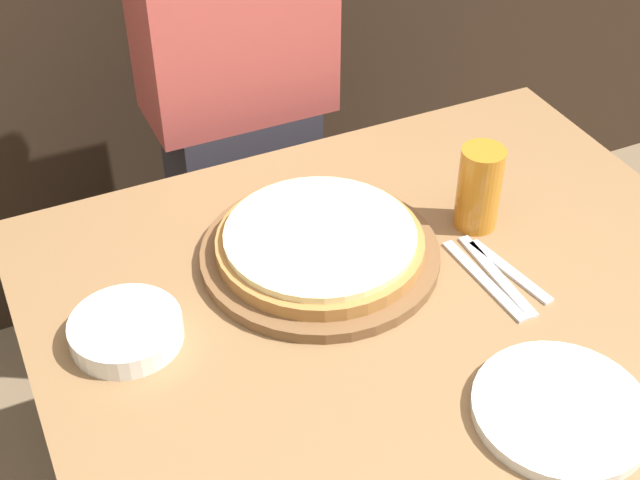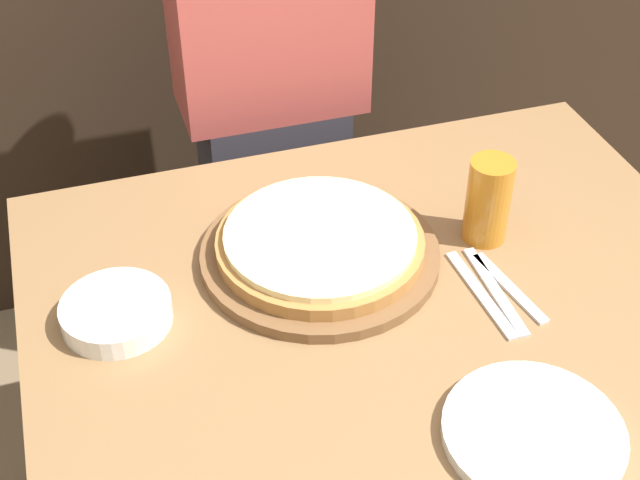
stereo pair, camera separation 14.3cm
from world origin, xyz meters
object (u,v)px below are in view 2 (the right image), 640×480
Objects in this scene: beer_glass at (489,197)px; diner_person at (272,131)px; dinner_knife at (495,291)px; pizza_on_board at (320,247)px; dinner_plate at (533,433)px; side_bowl at (116,312)px; fork at (481,294)px; spoon at (510,287)px.

diner_person reaches higher than beer_glass.
dinner_knife is at bearing -107.84° from beer_glass.
dinner_knife is at bearing -33.67° from pizza_on_board.
dinner_plate is 0.63m from side_bowl.
fork is (0.21, -0.16, -0.02)m from pizza_on_board.
beer_glass is 0.11× the size of diner_person.
fork is (0.55, -0.11, -0.02)m from side_bowl.
beer_glass is at bearing 73.19° from dinner_plate.
dinner_plate is 1.36× the size of spoon.
fork is 0.02m from dinner_knife.
beer_glass is 0.62m from side_bowl.
pizza_on_board is 0.34m from side_bowl.
spoon is at bearing -73.80° from diner_person.
dinner_knife is at bearing -180.00° from spoon.
diner_person is at bearing 102.34° from fork.
side_bowl is 0.80× the size of dinner_knife.
fork is 0.72m from diner_person.
side_bowl is 0.56m from fork.
dinner_knife is 1.17× the size of spoon.
dinner_plate is 0.29m from spoon.
dinner_plate is 1.45× the size of side_bowl.
beer_glass is 0.90× the size of side_bowl.
spoon is at bearing -97.59° from beer_glass.
dinner_plate is 0.28m from fork.
side_bowl is (-0.62, -0.02, -0.06)m from beer_glass.
diner_person is (-0.15, 0.70, -0.09)m from fork.
diner_person is (-0.10, 0.97, -0.10)m from dinner_plate.
dinner_plate is 0.29m from dinner_knife.
diner_person is (0.06, 0.54, -0.12)m from pizza_on_board.
fork is 1.18× the size of spoon.
pizza_on_board is at bearing 143.34° from fork.
fork is (0.06, 0.27, -0.01)m from dinner_plate.
side_bowl is at bearing -178.16° from beer_glass.
dinner_plate is at bearing -69.88° from pizza_on_board.
dinner_knife is at bearing -11.11° from side_bowl.
side_bowl is 0.13× the size of diner_person.
diner_person is at bearing 104.29° from dinner_knife.
side_bowl reaches higher than fork.
beer_glass is 0.84× the size of spoon.
diner_person is at bearing 83.59° from pizza_on_board.
pizza_on_board is at bearing 146.33° from dinner_knife.
diner_person is at bearing 106.20° from spoon.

